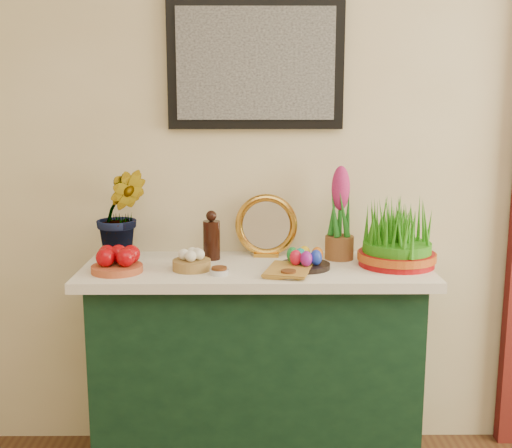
{
  "coord_description": "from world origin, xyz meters",
  "views": [
    {
      "loc": [
        -0.33,
        -0.53,
        1.54
      ],
      "look_at": [
        -0.31,
        1.95,
        1.07
      ],
      "focal_mm": 45.0,
      "sensor_mm": 36.0,
      "label": 1
    }
  ],
  "objects_px": {
    "hyacinth_green": "(121,199)",
    "wheatgrass_sabzeh": "(397,238)",
    "mirror": "(266,226)",
    "book": "(268,268)",
    "sideboard": "(256,372)"
  },
  "relations": [
    {
      "from": "hyacinth_green",
      "to": "wheatgrass_sabzeh",
      "type": "relative_size",
      "value": 1.6
    },
    {
      "from": "wheatgrass_sabzeh",
      "to": "mirror",
      "type": "bearing_deg",
      "value": 161.74
    },
    {
      "from": "hyacinth_green",
      "to": "mirror",
      "type": "xyz_separation_m",
      "value": [
        0.61,
        0.05,
        -0.12
      ]
    },
    {
      "from": "hyacinth_green",
      "to": "wheatgrass_sabzeh",
      "type": "xyz_separation_m",
      "value": [
        1.13,
        -0.13,
        -0.14
      ]
    },
    {
      "from": "book",
      "to": "hyacinth_green",
      "type": "bearing_deg",
      "value": 174.01
    },
    {
      "from": "hyacinth_green",
      "to": "wheatgrass_sabzeh",
      "type": "distance_m",
      "value": 1.15
    },
    {
      "from": "hyacinth_green",
      "to": "mirror",
      "type": "distance_m",
      "value": 0.62
    },
    {
      "from": "wheatgrass_sabzeh",
      "to": "book",
      "type": "bearing_deg",
      "value": -169.28
    },
    {
      "from": "book",
      "to": "wheatgrass_sabzeh",
      "type": "distance_m",
      "value": 0.54
    },
    {
      "from": "hyacinth_green",
      "to": "book",
      "type": "height_order",
      "value": "hyacinth_green"
    },
    {
      "from": "mirror",
      "to": "wheatgrass_sabzeh",
      "type": "height_order",
      "value": "mirror"
    },
    {
      "from": "sideboard",
      "to": "mirror",
      "type": "relative_size",
      "value": 4.8
    },
    {
      "from": "wheatgrass_sabzeh",
      "to": "hyacinth_green",
      "type": "bearing_deg",
      "value": 173.63
    },
    {
      "from": "sideboard",
      "to": "hyacinth_green",
      "type": "relative_size",
      "value": 2.56
    },
    {
      "from": "sideboard",
      "to": "book",
      "type": "xyz_separation_m",
      "value": [
        0.04,
        -0.11,
        0.48
      ]
    }
  ]
}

